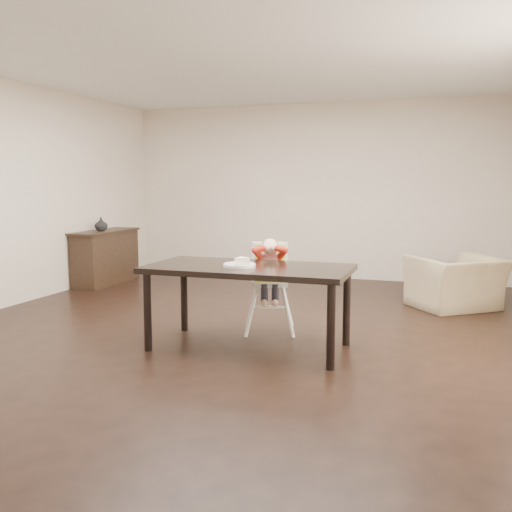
{
  "coord_description": "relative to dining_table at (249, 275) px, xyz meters",
  "views": [
    {
      "loc": [
        1.98,
        -5.27,
        1.49
      ],
      "look_at": [
        0.24,
        -0.1,
        0.78
      ],
      "focal_mm": 40.0,
      "sensor_mm": 36.0,
      "label": 1
    }
  ],
  "objects": [
    {
      "name": "dining_table",
      "position": [
        0.0,
        0.0,
        0.0
      ],
      "size": [
        1.8,
        0.9,
        0.75
      ],
      "color": "black",
      "rests_on": "ground"
    },
    {
      "name": "room_walls",
      "position": [
        -0.32,
        0.54,
        1.18
      ],
      "size": [
        6.02,
        7.02,
        2.71
      ],
      "color": "beige",
      "rests_on": "ground"
    },
    {
      "name": "ground",
      "position": [
        -0.32,
        0.54,
        -0.67
      ],
      "size": [
        7.0,
        7.0,
        0.0
      ],
      "primitive_type": "plane",
      "color": "black",
      "rests_on": "ground"
    },
    {
      "name": "high_chair",
      "position": [
        0.0,
        0.64,
        -0.01
      ],
      "size": [
        0.49,
        0.49,
        0.94
      ],
      "rotation": [
        0.0,
        0.0,
        0.29
      ],
      "color": "white",
      "rests_on": "ground"
    },
    {
      "name": "plate",
      "position": [
        -0.05,
        -0.07,
        0.11
      ],
      "size": [
        0.3,
        0.3,
        0.08
      ],
      "rotation": [
        0.0,
        0.0,
        -0.03
      ],
      "color": "white",
      "rests_on": "dining_table"
    },
    {
      "name": "vase",
      "position": [
        -3.1,
        2.37,
        0.21
      ],
      "size": [
        0.19,
        0.2,
        0.19
      ],
      "primitive_type": "imported",
      "rotation": [
        0.0,
        0.0,
        0.01
      ],
      "color": "#99999E",
      "rests_on": "sideboard"
    },
    {
      "name": "sideboard",
      "position": [
        -3.1,
        2.45,
        -0.27
      ],
      "size": [
        0.44,
        1.26,
        0.79
      ],
      "color": "black",
      "rests_on": "ground"
    },
    {
      "name": "armchair",
      "position": [
        1.79,
        2.31,
        -0.26
      ],
      "size": [
        1.13,
        1.07,
        0.83
      ],
      "primitive_type": "imported",
      "rotation": [
        0.0,
        0.0,
        3.8
      ],
      "color": "tan",
      "rests_on": "ground"
    }
  ]
}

